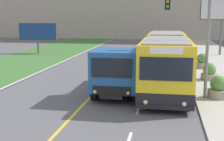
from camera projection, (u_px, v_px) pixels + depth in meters
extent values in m
cube|color=silver|center=(139.00, 107.00, 15.00)|extent=(0.12, 2.40, 0.01)
cube|color=silver|center=(146.00, 86.00, 19.47)|extent=(0.12, 2.40, 0.01)
cube|color=silver|center=(150.00, 73.00, 23.93)|extent=(0.12, 2.40, 0.01)
cube|color=silver|center=(152.00, 64.00, 28.39)|extent=(0.12, 2.40, 0.01)
cube|color=silver|center=(154.00, 57.00, 32.85)|extent=(0.12, 2.40, 0.01)
cube|color=yellow|center=(166.00, 68.00, 16.21)|extent=(2.55, 5.80, 2.77)
cube|color=black|center=(165.00, 87.00, 16.39)|extent=(2.57, 5.82, 0.70)
cube|color=black|center=(166.00, 60.00, 16.13)|extent=(2.58, 5.33, 0.97)
cube|color=gray|center=(167.00, 40.00, 15.96)|extent=(2.17, 5.22, 0.08)
cube|color=yellow|center=(166.00, 53.00, 22.70)|extent=(2.55, 5.80, 2.77)
cube|color=black|center=(166.00, 67.00, 22.88)|extent=(2.57, 5.82, 0.70)
cube|color=black|center=(166.00, 47.00, 22.63)|extent=(2.58, 5.33, 0.97)
cube|color=gray|center=(167.00, 33.00, 22.45)|extent=(2.17, 5.22, 0.08)
cube|color=#474747|center=(166.00, 59.00, 19.45)|extent=(2.35, 0.90, 2.55)
cube|color=black|center=(166.00, 69.00, 13.30)|extent=(2.25, 0.04, 1.02)
cube|color=black|center=(165.00, 108.00, 13.59)|extent=(2.50, 0.06, 0.20)
sphere|color=#F4EAB2|center=(146.00, 102.00, 13.69)|extent=(0.20, 0.20, 0.20)
sphere|color=#F4EAB2|center=(184.00, 104.00, 13.41)|extent=(0.20, 0.20, 0.20)
cube|color=white|center=(166.00, 51.00, 13.17)|extent=(1.40, 0.04, 0.28)
cylinder|color=black|center=(139.00, 96.00, 15.04)|extent=(0.28, 1.00, 1.00)
cylinder|color=black|center=(191.00, 98.00, 14.63)|extent=(0.28, 1.00, 1.00)
cylinder|color=black|center=(145.00, 81.00, 18.41)|extent=(0.28, 1.00, 1.00)
cylinder|color=black|center=(187.00, 83.00, 18.00)|extent=(0.28, 1.00, 1.00)
cylinder|color=black|center=(150.00, 67.00, 23.67)|extent=(0.28, 1.00, 1.00)
cylinder|color=black|center=(182.00, 67.00, 23.26)|extent=(0.28, 1.00, 1.00)
cube|color=black|center=(121.00, 83.00, 18.08)|extent=(1.04, 6.33, 0.20)
cube|color=#235BA3|center=(116.00, 70.00, 16.05)|extent=(2.32, 2.55, 2.06)
cube|color=black|center=(112.00, 68.00, 14.74)|extent=(1.97, 0.04, 0.93)
cube|color=black|center=(112.00, 91.00, 14.93)|extent=(1.86, 0.06, 0.44)
sphere|color=silver|center=(95.00, 92.00, 15.07)|extent=(0.18, 0.18, 0.18)
sphere|color=silver|center=(128.00, 93.00, 14.79)|extent=(0.18, 0.18, 0.18)
cube|color=slate|center=(124.00, 76.00, 19.41)|extent=(2.20, 3.53, 0.12)
cube|color=slate|center=(108.00, 67.00, 19.49)|extent=(0.12, 3.53, 1.18)
cube|color=slate|center=(141.00, 68.00, 19.14)|extent=(0.12, 3.53, 1.18)
cube|color=slate|center=(120.00, 73.00, 17.66)|extent=(2.20, 0.12, 1.18)
cube|color=slate|center=(128.00, 64.00, 20.97)|extent=(2.20, 0.12, 1.18)
cube|color=slate|center=(120.00, 60.00, 17.54)|extent=(2.20, 0.12, 0.24)
cylinder|color=black|center=(95.00, 90.00, 16.17)|extent=(0.30, 1.04, 1.04)
cylinder|color=black|center=(136.00, 92.00, 15.81)|extent=(0.30, 1.04, 1.04)
cylinder|color=black|center=(108.00, 76.00, 19.78)|extent=(0.30, 1.04, 1.04)
cylinder|color=black|center=(142.00, 77.00, 19.41)|extent=(0.30, 1.04, 1.04)
cylinder|color=slate|center=(208.00, 44.00, 15.81)|extent=(0.16, 0.16, 5.82)
cube|color=black|center=(168.00, 2.00, 15.79)|extent=(0.28, 0.24, 0.80)
sphere|color=orange|center=(168.00, 2.00, 15.67)|extent=(0.14, 0.14, 0.14)
sphere|color=green|center=(168.00, 7.00, 15.71)|extent=(0.14, 0.14, 0.14)
cylinder|color=#59595B|center=(221.00, 37.00, 33.83)|extent=(0.24, 0.24, 3.94)
cube|color=#333333|center=(222.00, 9.00, 33.31)|extent=(4.59, 0.20, 2.19)
cube|color=silver|center=(223.00, 9.00, 33.20)|extent=(4.43, 0.02, 2.03)
cylinder|color=#59595B|center=(38.00, 46.00, 35.79)|extent=(0.24, 0.24, 1.64)
cube|color=#333333|center=(38.00, 32.00, 35.49)|extent=(4.46, 0.20, 1.90)
cube|color=navy|center=(37.00, 32.00, 35.39)|extent=(4.30, 0.02, 1.74)
cylinder|color=gray|center=(218.00, 94.00, 16.29)|extent=(1.11, 1.11, 0.44)
sphere|color=#518442|center=(219.00, 84.00, 16.20)|extent=(0.89, 0.89, 0.89)
cylinder|color=gray|center=(209.00, 77.00, 20.91)|extent=(1.10, 1.10, 0.40)
sphere|color=#518442|center=(209.00, 69.00, 20.82)|extent=(0.88, 0.88, 0.88)
cylinder|color=gray|center=(202.00, 65.00, 25.53)|extent=(1.13, 1.13, 0.45)
sphere|color=#518442|center=(203.00, 59.00, 25.43)|extent=(0.90, 0.90, 0.90)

